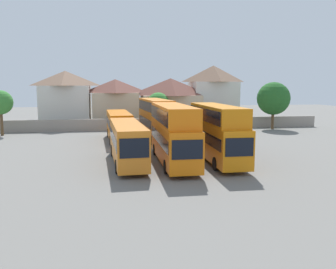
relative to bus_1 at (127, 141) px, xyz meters
name	(u,v)px	position (x,y,z in m)	size (l,w,h in m)	color
ground	(151,135)	(4.05, 17.81, -2.02)	(140.00, 140.00, 0.00)	slate
depot_boundary_wall	(147,124)	(4.05, 23.28, -1.12)	(56.00, 0.50, 1.80)	gray
bus_1	(127,141)	(0.00, 0.00, 0.00)	(2.91, 11.21, 3.54)	orange
bus_2	(173,131)	(3.98, -0.30, 0.85)	(2.72, 12.07, 5.09)	orange
bus_3	(217,130)	(8.04, -0.04, 0.81)	(2.68, 11.69, 5.02)	orange
bus_4	(119,125)	(-0.41, 13.09, 0.00)	(3.03, 10.60, 3.54)	orange
bus_5	(156,117)	(4.17, 13.15, 0.85)	(3.27, 12.07, 5.09)	orange
bus_6	(190,124)	(8.58, 13.13, -0.09)	(2.66, 10.66, 3.37)	orange
house_terrace_left	(66,98)	(-8.72, 30.62, 2.69)	(8.29, 7.42, 9.23)	silver
house_terrace_centre	(116,102)	(-0.51, 29.67, 1.99)	(7.96, 6.45, 7.85)	#C6B293
house_terrace_right	(171,101)	(8.80, 29.12, 2.09)	(10.29, 7.13, 8.03)	#C6B293
house_terrace_far_right	(213,94)	(16.86, 30.96, 3.26)	(8.26, 6.72, 10.35)	silver
tree_left_of_lot	(0,103)	(-16.08, 20.28, 2.48)	(3.29, 3.29, 6.18)	brown
tree_behind_wall	(273,99)	(23.75, 21.28, 2.77)	(5.10, 5.10, 7.35)	brown
tree_right_of_lot	(158,104)	(6.21, 25.78, 1.80)	(3.69, 3.69, 5.71)	brown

